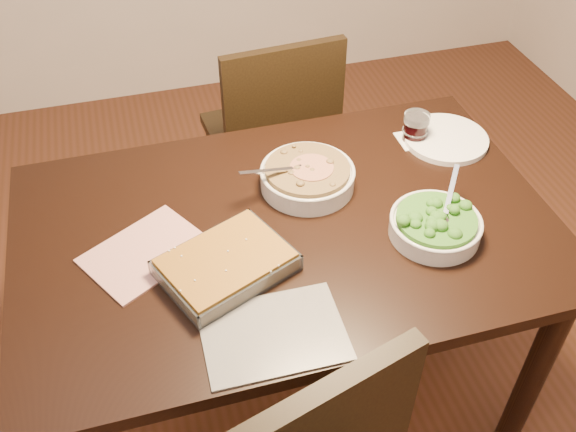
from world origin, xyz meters
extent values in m
plane|color=#472514|center=(0.00, 0.00, 0.00)|extent=(4.00, 4.00, 0.00)
cube|color=black|center=(0.00, 0.00, 0.73)|extent=(1.40, 0.90, 0.04)
cube|color=black|center=(0.00, 0.00, 0.66)|extent=(1.26, 0.76, 0.08)
cylinder|color=black|center=(0.62, -0.37, 0.35)|extent=(0.07, 0.07, 0.71)
cylinder|color=black|center=(-0.62, 0.37, 0.35)|extent=(0.07, 0.07, 0.71)
cylinder|color=black|center=(0.62, 0.37, 0.35)|extent=(0.07, 0.07, 0.71)
cube|color=#A72F32|center=(-0.36, 0.00, 0.75)|extent=(0.35, 0.32, 0.01)
cube|color=#282930|center=(-0.12, -0.33, 0.75)|extent=(0.32, 0.23, 0.01)
cube|color=white|center=(0.47, 0.26, 0.75)|extent=(0.10, 0.10, 0.00)
cylinder|color=silver|center=(0.10, 0.14, 0.78)|extent=(0.26, 0.26, 0.05)
torus|color=silver|center=(0.10, 0.14, 0.80)|extent=(0.26, 0.26, 0.01)
cylinder|color=#3D2810|center=(0.10, 0.14, 0.81)|extent=(0.23, 0.23, 0.02)
cube|color=silver|center=(0.02, 0.12, 0.82)|extent=(0.16, 0.05, 0.05)
cylinder|color=maroon|center=(0.11, 0.13, 0.82)|extent=(0.12, 0.12, 0.00)
cylinder|color=silver|center=(0.35, -0.14, 0.77)|extent=(0.23, 0.23, 0.04)
torus|color=silver|center=(0.35, -0.14, 0.80)|extent=(0.23, 0.23, 0.01)
cylinder|color=#1E5413|center=(0.35, -0.14, 0.80)|extent=(0.21, 0.21, 0.02)
cube|color=silver|center=(0.40, -0.08, 0.82)|extent=(0.10, 0.13, 0.05)
cube|color=silver|center=(-0.18, -0.12, 0.75)|extent=(0.36, 0.32, 0.01)
cube|color=#5E2F0D|center=(-0.18, -0.12, 0.78)|extent=(0.34, 0.30, 0.05)
cube|color=silver|center=(-0.23, -0.02, 0.78)|extent=(0.28, 0.12, 0.04)
cube|color=silver|center=(-0.14, -0.22, 0.78)|extent=(0.28, 0.12, 0.04)
cube|color=silver|center=(-0.05, -0.06, 0.78)|extent=(0.09, 0.20, 0.04)
cube|color=silver|center=(-0.32, -0.18, 0.78)|extent=(0.09, 0.20, 0.04)
cylinder|color=black|center=(0.47, 0.26, 0.78)|extent=(0.07, 0.07, 0.06)
cylinder|color=silver|center=(0.47, 0.26, 0.83)|extent=(0.08, 0.08, 0.02)
cylinder|color=white|center=(0.56, 0.22, 0.76)|extent=(0.25, 0.25, 0.02)
cube|color=black|center=(0.15, 0.82, 0.44)|extent=(0.46, 0.46, 0.04)
cylinder|color=black|center=(0.32, 1.02, 0.21)|extent=(0.04, 0.04, 0.42)
cylinder|color=black|center=(0.35, 0.65, 0.21)|extent=(0.04, 0.04, 0.42)
cylinder|color=black|center=(-0.04, 0.99, 0.21)|extent=(0.04, 0.04, 0.42)
cylinder|color=black|center=(-0.02, 0.62, 0.21)|extent=(0.04, 0.04, 0.42)
cube|color=black|center=(0.17, 0.63, 0.68)|extent=(0.43, 0.07, 0.46)
camera|label=1|loc=(-0.33, -1.17, 1.90)|focal=40.00mm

